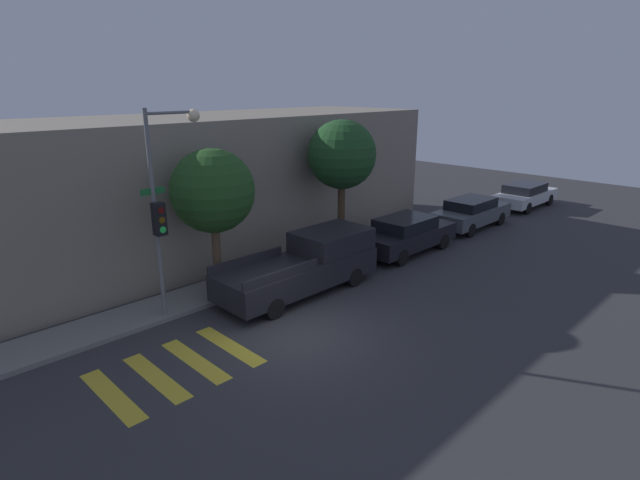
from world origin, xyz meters
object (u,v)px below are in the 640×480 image
object	(u,v)px
tree_midblock	(342,155)
pickup_truck	(307,264)
traffic_light_pole	(165,193)
sedan_middle	(471,212)
tree_near_corner	(213,192)
sedan_near_corner	(406,234)
sedan_far_end	(525,195)

from	to	relation	value
tree_midblock	pickup_truck	bearing A→B (deg)	-153.72
traffic_light_pole	sedan_middle	distance (m)	15.20
traffic_light_pole	tree_near_corner	size ratio (longest dim) A/B	1.26
sedan_near_corner	tree_midblock	distance (m)	4.14
sedan_middle	sedan_far_end	size ratio (longest dim) A/B	0.99
tree_near_corner	tree_midblock	distance (m)	5.86
traffic_light_pole	sedan_near_corner	world-z (taller)	traffic_light_pole
pickup_truck	tree_midblock	world-z (taller)	tree_midblock
sedan_near_corner	tree_midblock	xyz separation A→B (m)	(-1.98, 1.76, 3.18)
tree_midblock	traffic_light_pole	bearing A→B (deg)	-176.37
sedan_middle	sedan_far_end	xyz separation A→B (m)	(5.92, 0.00, -0.04)
sedan_middle	sedan_far_end	distance (m)	5.92
traffic_light_pole	pickup_truck	distance (m)	5.11
pickup_truck	sedan_near_corner	xyz separation A→B (m)	(5.54, 0.00, -0.13)
sedan_middle	tree_near_corner	xyz separation A→B (m)	(-13.04, 1.76, 2.65)
pickup_truck	traffic_light_pole	bearing A→B (deg)	162.73
pickup_truck	tree_near_corner	xyz separation A→B (m)	(-2.28, 1.76, 2.50)
pickup_truck	sedan_near_corner	size ratio (longest dim) A/B	1.23
sedan_middle	tree_midblock	bearing A→B (deg)	166.29
traffic_light_pole	tree_midblock	size ratio (longest dim) A/B	1.12
tree_near_corner	traffic_light_pole	bearing A→B (deg)	-165.03
sedan_near_corner	tree_midblock	world-z (taller)	tree_midblock
tree_near_corner	tree_midblock	world-z (taller)	tree_midblock
sedan_middle	tree_midblock	xyz separation A→B (m)	(-7.21, 1.76, 3.20)
pickup_truck	sedan_near_corner	bearing A→B (deg)	0.00
sedan_far_end	pickup_truck	bearing A→B (deg)	-180.00
traffic_light_pole	sedan_middle	bearing A→B (deg)	-4.89
sedan_far_end	tree_midblock	bearing A→B (deg)	172.38
traffic_light_pole	sedan_far_end	distance (m)	21.04
sedan_far_end	sedan_near_corner	bearing A→B (deg)	-180.00
pickup_truck	sedan_middle	bearing A→B (deg)	0.00
tree_near_corner	tree_midblock	bearing A→B (deg)	-0.00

